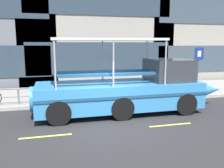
# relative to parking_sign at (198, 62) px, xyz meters

# --- Properties ---
(ground_plane) EXTENTS (120.00, 120.00, 0.00)m
(ground_plane) POSITION_rel_parking_sign_xyz_m (-6.70, -4.00, -2.06)
(ground_plane) COLOR #2B2B2D
(sidewalk) EXTENTS (32.00, 4.80, 0.18)m
(sidewalk) POSITION_rel_parking_sign_xyz_m (-6.70, 1.60, -1.97)
(sidewalk) COLOR #99968E
(sidewalk) RESTS_ON ground_plane
(curb_edge) EXTENTS (32.00, 0.18, 0.18)m
(curb_edge) POSITION_rel_parking_sign_xyz_m (-6.70, -0.89, -1.97)
(curb_edge) COLOR #B2ADA3
(curb_edge) RESTS_ON ground_plane
(lane_centreline) EXTENTS (25.80, 0.12, 0.01)m
(lane_centreline) POSITION_rel_parking_sign_xyz_m (-6.70, -4.71, -2.06)
(lane_centreline) COLOR #DBD64C
(lane_centreline) RESTS_ON ground_plane
(curb_guardrail) EXTENTS (11.42, 0.09, 0.85)m
(curb_guardrail) POSITION_rel_parking_sign_xyz_m (-6.41, -0.55, -1.32)
(curb_guardrail) COLOR gray
(curb_guardrail) RESTS_ON sidewalk
(parking_sign) EXTENTS (0.60, 0.12, 2.77)m
(parking_sign) POSITION_rel_parking_sign_xyz_m (0.00, 0.00, 0.00)
(parking_sign) COLOR #4C4F54
(parking_sign) RESTS_ON sidewalk
(duck_tour_boat) EXTENTS (9.37, 2.47, 3.44)m
(duck_tour_boat) POSITION_rel_parking_sign_xyz_m (-5.25, -2.54, -0.98)
(duck_tour_boat) COLOR #388CD1
(duck_tour_boat) RESTS_ON ground_plane
(pedestrian_near_bow) EXTENTS (0.22, 0.47, 1.64)m
(pedestrian_near_bow) POSITION_rel_parking_sign_xyz_m (-2.14, 0.31, -0.89)
(pedestrian_near_bow) COLOR #1E2338
(pedestrian_near_bow) RESTS_ON sidewalk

